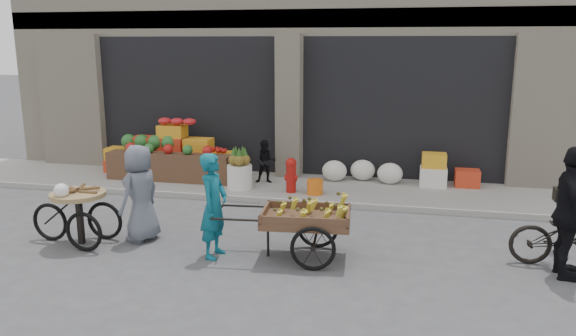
% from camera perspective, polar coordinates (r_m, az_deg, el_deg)
% --- Properties ---
extents(ground, '(80.00, 80.00, 0.00)m').
position_cam_1_polar(ground, '(8.28, -7.36, -9.40)').
color(ground, '#424244').
rests_on(ground, ground).
extents(sidewalk, '(18.00, 2.20, 0.12)m').
position_cam_1_polar(sidewalk, '(12.00, -0.77, -1.97)').
color(sidewalk, gray).
rests_on(sidewalk, ground).
extents(building, '(14.00, 6.45, 7.00)m').
position_cam_1_polar(building, '(15.47, 2.62, 13.69)').
color(building, beige).
rests_on(building, ground).
extents(fruit_display, '(3.10, 1.12, 1.24)m').
position_cam_1_polar(fruit_display, '(12.91, -11.29, 1.61)').
color(fruit_display, red).
rests_on(fruit_display, sidewalk).
extents(pineapple_bin, '(0.52, 0.52, 0.50)m').
position_cam_1_polar(pineapple_bin, '(11.65, -4.93, -0.90)').
color(pineapple_bin, silver).
rests_on(pineapple_bin, sidewalk).
extents(fire_hydrant, '(0.22, 0.22, 0.71)m').
position_cam_1_polar(fire_hydrant, '(11.30, 0.31, -0.59)').
color(fire_hydrant, '#A5140F').
rests_on(fire_hydrant, sidewalk).
extents(orange_bucket, '(0.32, 0.32, 0.30)m').
position_cam_1_polar(orange_bucket, '(11.22, 2.75, -1.93)').
color(orange_bucket, orange).
rests_on(orange_bucket, sidewalk).
extents(right_bay_goods, '(3.35, 0.60, 0.70)m').
position_cam_1_polar(right_bay_goods, '(12.20, 11.92, -0.32)').
color(right_bay_goods, silver).
rests_on(right_bay_goods, sidewalk).
extents(seated_person, '(0.51, 0.43, 0.93)m').
position_cam_1_polar(seated_person, '(12.06, -2.29, 0.65)').
color(seated_person, black).
rests_on(seated_person, sidewalk).
extents(banana_cart, '(2.23, 1.07, 0.90)m').
position_cam_1_polar(banana_cart, '(8.13, 1.51, -4.80)').
color(banana_cart, brown).
rests_on(banana_cart, ground).
extents(vendor_woman, '(0.41, 0.59, 1.55)m').
position_cam_1_polar(vendor_woman, '(8.23, -7.56, -3.82)').
color(vendor_woman, '#0E596B').
rests_on(vendor_woman, ground).
extents(tricycle_cart, '(1.43, 0.87, 0.95)m').
position_cam_1_polar(tricycle_cart, '(9.31, -20.49, -3.93)').
color(tricycle_cart, '#9E7F51').
rests_on(tricycle_cart, ground).
extents(vendor_grey, '(0.68, 0.86, 1.55)m').
position_cam_1_polar(vendor_grey, '(9.14, -14.78, -2.48)').
color(vendor_grey, slate).
rests_on(vendor_grey, ground).
extents(bicycle, '(1.72, 0.60, 0.90)m').
position_cam_1_polar(bicycle, '(8.83, 27.08, -6.21)').
color(bicycle, black).
rests_on(bicycle, ground).
extents(cyclist, '(0.44, 1.05, 1.79)m').
position_cam_1_polar(cyclist, '(8.29, 26.72, -4.13)').
color(cyclist, black).
rests_on(cyclist, ground).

